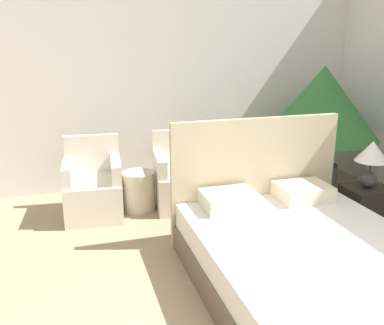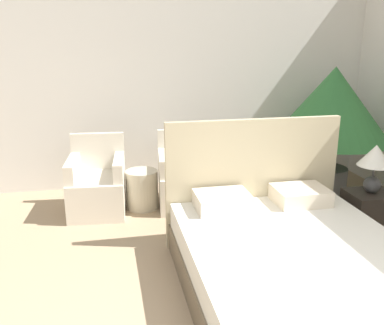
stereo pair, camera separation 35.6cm
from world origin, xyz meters
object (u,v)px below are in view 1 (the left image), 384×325
at_px(nightstand, 365,210).
at_px(armchair_near_window_left, 94,191).
at_px(bed, 307,260).
at_px(side_table, 139,191).
at_px(armchair_near_window_right, 182,182).
at_px(table_lamp, 372,156).
at_px(potted_palm, 322,106).

bearing_deg(nightstand, armchair_near_window_left, 154.12).
height_order(bed, side_table, bed).
distance_m(bed, armchair_near_window_right, 2.01).
bearing_deg(side_table, nightstand, -31.30).
distance_m(table_lamp, side_table, 2.46).
xyz_separation_m(armchair_near_window_left, potted_palm, (2.80, 0.05, 0.80)).
relative_size(potted_palm, table_lamp, 3.38).
relative_size(nightstand, side_table, 1.10).
distance_m(potted_palm, table_lamp, 1.34).
relative_size(armchair_near_window_right, potted_palm, 0.54).
relative_size(armchair_near_window_left, table_lamp, 1.82).
height_order(bed, nightstand, bed).
height_order(armchair_near_window_right, table_lamp, table_lamp).
relative_size(nightstand, table_lamp, 1.05).
bearing_deg(side_table, armchair_near_window_left, -178.58).
xyz_separation_m(armchair_near_window_right, potted_palm, (1.81, 0.05, 0.80)).
relative_size(bed, potted_palm, 1.37).
distance_m(armchair_near_window_right, nightstand, 1.98).
bearing_deg(table_lamp, nightstand, 0.00).
relative_size(bed, armchair_near_window_left, 2.54).
distance_m(bed, side_table, 2.19).
relative_size(bed, table_lamp, 4.62).
bearing_deg(potted_palm, nightstand, -101.40).
bearing_deg(bed, potted_palm, 56.07).
bearing_deg(bed, side_table, 115.80).
bearing_deg(potted_palm, armchair_near_window_right, -178.33).
bearing_deg(table_lamp, potted_palm, 78.41).
distance_m(bed, armchair_near_window_left, 2.44).
bearing_deg(armchair_near_window_right, potted_palm, 7.42).
bearing_deg(side_table, potted_palm, 1.00).
bearing_deg(nightstand, armchair_near_window_right, 141.50).
xyz_separation_m(potted_palm, nightstand, (-0.26, -1.29, -0.83)).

